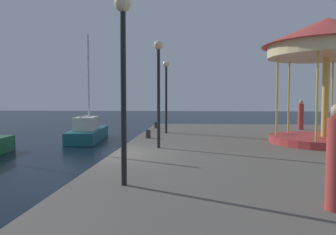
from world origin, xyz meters
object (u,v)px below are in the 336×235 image
object	(u,v)px
sailboat_teal	(88,131)
lamp_post_mid_promenade	(159,74)
lamp_post_near_edge	(123,56)
person_far_corner	(301,116)
carousel	(327,50)
bollard_north	(156,125)
bollard_center	(148,134)
lamp_post_far_end	(166,83)

from	to	relation	value
sailboat_teal	lamp_post_mid_promenade	xyz separation A→B (m)	(5.47, -8.02, 3.03)
lamp_post_near_edge	person_far_corner	bearing A→B (deg)	58.62
carousel	lamp_post_near_edge	bearing A→B (deg)	-134.90
person_far_corner	sailboat_teal	bearing A→B (deg)	-179.92
lamp_post_near_edge	lamp_post_mid_promenade	bearing A→B (deg)	87.88
person_far_corner	lamp_post_near_edge	bearing A→B (deg)	-121.38
lamp_post_near_edge	person_far_corner	distance (m)	15.80
lamp_post_mid_promenade	bollard_north	xyz separation A→B (m)	(-1.03, 8.19, -2.63)
bollard_north	bollard_center	bearing A→B (deg)	-87.83
lamp_post_far_end	carousel	bearing A→B (deg)	-27.07
lamp_post_near_edge	lamp_post_mid_promenade	xyz separation A→B (m)	(0.20, 5.34, 0.01)
sailboat_teal	person_far_corner	xyz separation A→B (m)	(13.44, 0.02, 1.06)
carousel	bollard_north	size ratio (longest dim) A/B	13.23
sailboat_teal	lamp_post_near_edge	world-z (taller)	sailboat_teal
lamp_post_far_end	bollard_center	distance (m)	3.49
bollard_north	bollard_center	world-z (taller)	same
bollard_center	person_far_corner	bearing A→B (deg)	29.57
carousel	person_far_corner	xyz separation A→B (m)	(1.09, 6.29, -3.07)
bollard_center	person_far_corner	size ratio (longest dim) A/B	0.22
sailboat_teal	lamp_post_near_edge	distance (m)	14.68
sailboat_teal	lamp_post_near_edge	size ratio (longest dim) A/B	1.68
bollard_center	person_far_corner	distance (m)	10.13
person_far_corner	bollard_north	bearing A→B (deg)	179.04
sailboat_teal	bollard_north	size ratio (longest dim) A/B	17.17
sailboat_teal	bollard_north	world-z (taller)	sailboat_teal
lamp_post_mid_promenade	person_far_corner	bearing A→B (deg)	45.28
bollard_north	person_far_corner	world-z (taller)	person_far_corner
lamp_post_far_end	person_far_corner	size ratio (longest dim) A/B	2.17
carousel	bollard_center	world-z (taller)	carousel
lamp_post_mid_promenade	person_far_corner	size ratio (longest dim) A/B	2.25
carousel	person_far_corner	world-z (taller)	carousel
carousel	lamp_post_far_end	bearing A→B (deg)	152.93
sailboat_teal	bollard_north	xyz separation A→B (m)	(4.45, 0.17, 0.41)
lamp_post_mid_promenade	lamp_post_far_end	bearing A→B (deg)	91.54
bollard_north	person_far_corner	size ratio (longest dim) A/B	0.22
carousel	lamp_post_far_end	size ratio (longest dim) A/B	1.33
lamp_post_near_edge	bollard_north	bearing A→B (deg)	93.50
sailboat_teal	carousel	distance (m)	14.45
sailboat_teal	carousel	size ratio (longest dim) A/B	1.30
lamp_post_far_end	bollard_center	bearing A→B (deg)	-106.74
lamp_post_near_edge	bollard_center	xyz separation A→B (m)	(-0.63, 8.39, -2.62)
carousel	lamp_post_mid_promenade	size ratio (longest dim) A/B	1.29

